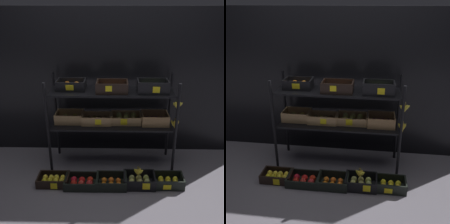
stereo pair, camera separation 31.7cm
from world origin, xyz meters
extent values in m
plane|color=slate|center=(0.00, 0.00, 0.00)|extent=(10.00, 10.00, 0.00)
cube|color=black|center=(0.00, 0.42, 0.93)|extent=(3.83, 0.12, 1.86)
cylinder|color=black|center=(-0.72, -0.22, 0.56)|extent=(0.03, 0.03, 1.12)
cylinder|color=black|center=(0.72, -0.22, 0.56)|extent=(0.03, 0.03, 1.12)
cylinder|color=black|center=(-0.72, 0.22, 0.56)|extent=(0.03, 0.03, 1.12)
cylinder|color=black|center=(0.72, 0.22, 0.56)|extent=(0.03, 0.03, 1.12)
cube|color=black|center=(0.00, 0.00, 0.55)|extent=(1.40, 0.41, 0.02)
cube|color=black|center=(0.00, 0.00, 0.96)|extent=(1.40, 0.41, 0.02)
cube|color=tan|center=(-0.51, 0.04, 0.57)|extent=(0.33, 0.23, 0.01)
cube|color=tan|center=(-0.51, -0.07, 0.63)|extent=(0.33, 0.02, 0.11)
cube|color=tan|center=(-0.51, 0.15, 0.63)|extent=(0.33, 0.02, 0.11)
cube|color=tan|center=(-0.67, 0.04, 0.63)|extent=(0.02, 0.20, 0.11)
cube|color=tan|center=(-0.36, 0.04, 0.63)|extent=(0.02, 0.20, 0.11)
sphere|color=#D5B355|center=(-0.56, 0.00, 0.61)|extent=(0.07, 0.07, 0.07)
sphere|color=#D7B854|center=(-0.46, 0.00, 0.61)|extent=(0.07, 0.07, 0.07)
sphere|color=#CEBE58|center=(-0.56, 0.06, 0.61)|extent=(0.07, 0.07, 0.07)
sphere|color=gold|center=(-0.45, 0.07, 0.61)|extent=(0.07, 0.07, 0.07)
cube|color=tan|center=(-0.18, 0.00, 0.57)|extent=(0.35, 0.21, 0.01)
cube|color=tan|center=(-0.18, -0.09, 0.62)|extent=(0.35, 0.02, 0.10)
cube|color=tan|center=(-0.18, 0.10, 0.62)|extent=(0.35, 0.02, 0.10)
cube|color=tan|center=(-0.35, 0.00, 0.62)|extent=(0.02, 0.18, 0.10)
cube|color=tan|center=(-0.02, 0.00, 0.62)|extent=(0.02, 0.18, 0.10)
ellipsoid|color=brown|center=(-0.28, -0.03, 0.61)|extent=(0.05, 0.05, 0.07)
ellipsoid|color=brown|center=(-0.21, -0.03, 0.61)|extent=(0.05, 0.05, 0.07)
ellipsoid|color=brown|center=(-0.15, -0.03, 0.61)|extent=(0.05, 0.05, 0.07)
ellipsoid|color=brown|center=(-0.08, -0.03, 0.61)|extent=(0.05, 0.05, 0.07)
ellipsoid|color=brown|center=(-0.27, 0.03, 0.61)|extent=(0.05, 0.05, 0.07)
ellipsoid|color=brown|center=(-0.21, 0.03, 0.61)|extent=(0.05, 0.05, 0.07)
ellipsoid|color=brown|center=(-0.15, 0.03, 0.61)|extent=(0.05, 0.05, 0.07)
ellipsoid|color=brown|center=(-0.08, 0.03, 0.61)|extent=(0.05, 0.05, 0.07)
cube|color=yellow|center=(-0.16, -0.10, 0.62)|extent=(0.07, 0.01, 0.07)
cube|color=tan|center=(0.17, 0.04, 0.57)|extent=(0.35, 0.24, 0.01)
cube|color=tan|center=(0.17, -0.08, 0.62)|extent=(0.35, 0.02, 0.09)
cube|color=tan|center=(0.17, 0.15, 0.62)|extent=(0.35, 0.02, 0.09)
cube|color=tan|center=(0.00, 0.04, 0.62)|extent=(0.02, 0.21, 0.09)
cube|color=tan|center=(0.34, 0.04, 0.62)|extent=(0.02, 0.21, 0.09)
ellipsoid|color=#AFAF4C|center=(0.09, 0.01, 0.62)|extent=(0.07, 0.07, 0.09)
ellipsoid|color=#B3BB4B|center=(0.16, 0.00, 0.62)|extent=(0.07, 0.07, 0.09)
ellipsoid|color=tan|center=(0.25, 0.00, 0.62)|extent=(0.07, 0.07, 0.09)
ellipsoid|color=tan|center=(0.08, 0.08, 0.62)|extent=(0.07, 0.07, 0.09)
ellipsoid|color=tan|center=(0.17, 0.07, 0.62)|extent=(0.07, 0.07, 0.09)
ellipsoid|color=#B9BC53|center=(0.26, 0.08, 0.62)|extent=(0.07, 0.07, 0.09)
cube|color=yellow|center=(0.14, -0.09, 0.62)|extent=(0.08, 0.01, 0.08)
cube|color=#A87F51|center=(0.51, 0.01, 0.57)|extent=(0.31, 0.25, 0.01)
cube|color=#A87F51|center=(0.51, -0.11, 0.63)|extent=(0.31, 0.02, 0.11)
cube|color=#A87F51|center=(0.51, 0.13, 0.63)|extent=(0.31, 0.02, 0.11)
cube|color=#A87F51|center=(0.36, 0.01, 0.63)|extent=(0.02, 0.22, 0.11)
cube|color=#A87F51|center=(0.66, 0.01, 0.63)|extent=(0.02, 0.22, 0.11)
sphere|color=#662C54|center=(0.42, -0.05, 0.60)|extent=(0.05, 0.05, 0.05)
sphere|color=#602548|center=(0.48, -0.05, 0.60)|extent=(0.05, 0.05, 0.05)
sphere|color=#5C214F|center=(0.54, -0.04, 0.60)|extent=(0.05, 0.05, 0.05)
sphere|color=#622956|center=(0.59, -0.05, 0.60)|extent=(0.05, 0.05, 0.05)
sphere|color=#5C255B|center=(0.42, 0.01, 0.60)|extent=(0.05, 0.05, 0.05)
sphere|color=#553046|center=(0.48, 0.01, 0.60)|extent=(0.05, 0.05, 0.05)
sphere|color=#682A4C|center=(0.53, 0.01, 0.60)|extent=(0.05, 0.05, 0.05)
sphere|color=#57185B|center=(0.59, 0.01, 0.60)|extent=(0.05, 0.05, 0.05)
sphere|color=#612C52|center=(0.42, 0.07, 0.60)|extent=(0.05, 0.05, 0.05)
sphere|color=#621D46|center=(0.48, 0.07, 0.60)|extent=(0.05, 0.05, 0.05)
sphere|color=#5D1E58|center=(0.53, 0.07, 0.60)|extent=(0.05, 0.05, 0.05)
sphere|color=#632F4C|center=(0.59, 0.07, 0.60)|extent=(0.05, 0.05, 0.05)
cube|color=black|center=(-0.47, 0.03, 0.97)|extent=(0.33, 0.22, 0.01)
cube|color=black|center=(-0.47, -0.07, 1.03)|extent=(0.33, 0.02, 0.10)
cube|color=black|center=(-0.47, 0.13, 1.03)|extent=(0.33, 0.02, 0.10)
cube|color=black|center=(-0.62, 0.03, 1.03)|extent=(0.02, 0.19, 0.10)
cube|color=black|center=(-0.31, 0.03, 1.03)|extent=(0.02, 0.19, 0.10)
sphere|color=orange|center=(-0.53, 0.00, 1.02)|extent=(0.07, 0.07, 0.07)
sphere|color=orange|center=(-0.41, 0.00, 1.02)|extent=(0.07, 0.07, 0.07)
sphere|color=orange|center=(-0.52, 0.06, 1.02)|extent=(0.07, 0.07, 0.07)
sphere|color=orange|center=(-0.41, 0.05, 1.02)|extent=(0.07, 0.07, 0.07)
cube|color=yellow|center=(-0.47, -0.08, 1.02)|extent=(0.09, 0.01, 0.06)
cube|color=black|center=(0.00, -0.04, 0.97)|extent=(0.35, 0.23, 0.01)
cube|color=black|center=(0.00, -0.15, 1.03)|extent=(0.35, 0.02, 0.11)
cube|color=black|center=(0.00, 0.06, 1.03)|extent=(0.35, 0.02, 0.11)
cube|color=black|center=(-0.16, -0.04, 1.03)|extent=(0.02, 0.20, 0.11)
cube|color=black|center=(0.17, -0.04, 1.03)|extent=(0.02, 0.20, 0.11)
sphere|color=orange|center=(-0.09, -0.08, 1.01)|extent=(0.06, 0.06, 0.06)
sphere|color=orange|center=(-0.03, -0.08, 1.01)|extent=(0.06, 0.06, 0.06)
sphere|color=orange|center=(0.03, -0.07, 1.01)|extent=(0.06, 0.06, 0.06)
sphere|color=orange|center=(0.10, -0.08, 1.01)|extent=(0.06, 0.06, 0.06)
sphere|color=orange|center=(-0.09, -0.01, 1.01)|extent=(0.06, 0.06, 0.06)
sphere|color=orange|center=(-0.03, -0.01, 1.01)|extent=(0.06, 0.06, 0.06)
sphere|color=orange|center=(0.03, -0.01, 1.01)|extent=(0.06, 0.06, 0.06)
sphere|color=orange|center=(0.10, -0.01, 1.01)|extent=(0.06, 0.06, 0.06)
cube|color=yellow|center=(-0.03, -0.16, 1.04)|extent=(0.07, 0.00, 0.06)
cube|color=black|center=(0.45, -0.05, 0.97)|extent=(0.34, 0.21, 0.01)
cube|color=black|center=(0.45, -0.15, 1.04)|extent=(0.34, 0.02, 0.13)
cube|color=black|center=(0.45, 0.05, 1.04)|extent=(0.34, 0.02, 0.13)
cube|color=black|center=(0.29, -0.05, 1.04)|extent=(0.02, 0.18, 0.13)
cube|color=black|center=(0.62, -0.05, 1.04)|extent=(0.02, 0.18, 0.13)
sphere|color=#89BA32|center=(0.38, -0.08, 1.02)|extent=(0.07, 0.07, 0.07)
sphere|color=#86B43D|center=(0.46, -0.07, 1.02)|extent=(0.07, 0.07, 0.07)
sphere|color=#82C743|center=(0.54, -0.07, 1.02)|extent=(0.07, 0.07, 0.07)
sphere|color=#81B845|center=(0.38, -0.02, 1.02)|extent=(0.07, 0.07, 0.07)
sphere|color=#83B13E|center=(0.45, -0.02, 1.02)|extent=(0.07, 0.07, 0.07)
sphere|color=#83B345|center=(0.53, -0.02, 1.02)|extent=(0.07, 0.07, 0.07)
cube|color=yellow|center=(0.48, -0.16, 1.03)|extent=(0.08, 0.01, 0.07)
cylinder|color=brown|center=(0.76, 0.01, 0.61)|extent=(0.02, 0.02, 0.02)
ellipsoid|color=yellow|center=(0.74, 0.02, 0.55)|extent=(0.09, 0.03, 0.11)
ellipsoid|color=yellow|center=(0.75, 0.00, 0.55)|extent=(0.05, 0.03, 0.11)
ellipsoid|color=yellow|center=(0.76, 0.02, 0.55)|extent=(0.05, 0.03, 0.11)
ellipsoid|color=yellow|center=(0.77, 0.01, 0.55)|extent=(0.08, 0.03, 0.11)
cylinder|color=brown|center=(0.76, -0.02, 0.86)|extent=(0.02, 0.02, 0.02)
ellipsoid|color=yellow|center=(0.73, -0.02, 0.80)|extent=(0.09, 0.03, 0.09)
ellipsoid|color=yellow|center=(0.74, -0.01, 0.80)|extent=(0.06, 0.03, 0.10)
ellipsoid|color=yellow|center=(0.76, -0.02, 0.80)|extent=(0.03, 0.03, 0.09)
ellipsoid|color=yellow|center=(0.77, -0.03, 0.80)|extent=(0.06, 0.03, 0.10)
ellipsoid|color=yellow|center=(0.78, -0.01, 0.80)|extent=(0.09, 0.03, 0.09)
cube|color=black|center=(-0.65, -0.43, 0.01)|extent=(0.35, 0.22, 0.01)
cube|color=black|center=(-0.65, -0.53, 0.06)|extent=(0.35, 0.02, 0.09)
cube|color=black|center=(-0.65, -0.33, 0.06)|extent=(0.35, 0.02, 0.09)
cube|color=black|center=(-0.82, -0.43, 0.06)|extent=(0.02, 0.19, 0.09)
cube|color=black|center=(-0.48, -0.43, 0.06)|extent=(0.02, 0.19, 0.09)
ellipsoid|color=yellow|center=(-0.75, -0.47, 0.05)|extent=(0.06, 0.06, 0.08)
ellipsoid|color=yellow|center=(-0.69, -0.46, 0.05)|extent=(0.06, 0.06, 0.08)
ellipsoid|color=yellow|center=(-0.62, -0.46, 0.05)|extent=(0.06, 0.06, 0.08)
ellipsoid|color=yellow|center=(-0.55, -0.46, 0.05)|extent=(0.06, 0.06, 0.08)
ellipsoid|color=yellow|center=(-0.75, -0.40, 0.05)|extent=(0.06, 0.06, 0.08)
ellipsoid|color=yellow|center=(-0.68, -0.40, 0.05)|extent=(0.06, 0.06, 0.08)
ellipsoid|color=yellow|center=(-0.62, -0.40, 0.05)|extent=(0.06, 0.06, 0.08)
ellipsoid|color=yellow|center=(-0.55, -0.40, 0.05)|extent=(0.06, 0.06, 0.08)
cube|color=yellow|center=(-0.62, -0.54, 0.05)|extent=(0.07, 0.01, 0.07)
cube|color=black|center=(-0.33, -0.46, 0.01)|extent=(0.37, 0.25, 0.01)
cube|color=black|center=(-0.33, -0.57, 0.06)|extent=(0.37, 0.02, 0.09)
cube|color=black|center=(-0.33, -0.34, 0.06)|extent=(0.37, 0.02, 0.09)
cube|color=black|center=(-0.50, -0.46, 0.06)|extent=(0.02, 0.22, 0.09)
cube|color=black|center=(-0.15, -0.46, 0.06)|extent=(0.02, 0.22, 0.09)
sphere|color=red|center=(-0.41, -0.49, 0.05)|extent=(0.07, 0.07, 0.07)
sphere|color=red|center=(-0.33, -0.49, 0.05)|extent=(0.07, 0.07, 0.07)
sphere|color=red|center=(-0.24, -0.49, 0.05)|extent=(0.07, 0.07, 0.07)
sphere|color=red|center=(-0.42, -0.42, 0.05)|extent=(0.07, 0.07, 0.07)
sphere|color=red|center=(-0.33, -0.43, 0.05)|extent=(0.07, 0.07, 0.07)
sphere|color=red|center=(-0.24, -0.42, 0.05)|extent=(0.07, 0.07, 0.07)
cube|color=black|center=(0.00, -0.45, 0.01)|extent=(0.34, 0.25, 0.01)
cube|color=black|center=(0.00, -0.57, 0.06)|extent=(0.34, 0.02, 0.10)
cube|color=black|center=(0.00, -0.33, 0.06)|extent=(0.34, 0.02, 0.10)
cube|color=black|center=(-0.16, -0.45, 0.06)|extent=(0.02, 0.22, 0.10)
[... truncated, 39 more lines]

